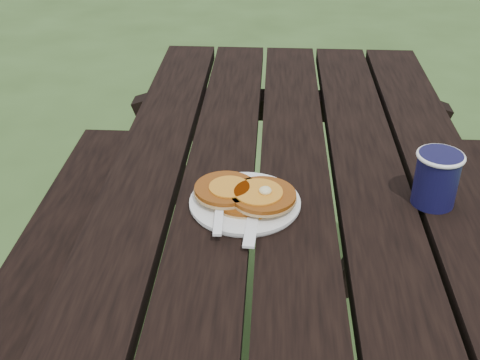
{
  "coord_description": "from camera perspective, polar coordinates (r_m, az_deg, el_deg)",
  "views": [
    {
      "loc": [
        -0.05,
        -0.89,
        1.37
      ],
      "look_at": [
        -0.1,
        0.03,
        0.8
      ],
      "focal_mm": 45.0,
      "sensor_mm": 36.0,
      "label": 1
    }
  ],
  "objects": [
    {
      "name": "coffee_cup",
      "position": [
        1.14,
        18.18,
        0.39
      ],
      "size": [
        0.09,
        0.09,
        0.1
      ],
      "rotation": [
        0.0,
        0.0,
        0.16
      ],
      "color": "#0F0E35",
      "rests_on": "picnic_table"
    },
    {
      "name": "plate",
      "position": [
        1.11,
        0.47,
        -2.21
      ],
      "size": [
        0.25,
        0.25,
        0.01
      ],
      "primitive_type": "cylinder",
      "rotation": [
        0.0,
        0.0,
        0.27
      ],
      "color": "white",
      "rests_on": "picnic_table"
    },
    {
      "name": "fork",
      "position": [
        1.05,
        -2.02,
        -3.46
      ],
      "size": [
        0.04,
        0.16,
        0.01
      ],
      "primitive_type": null,
      "rotation": [
        0.0,
        0.0,
        0.03
      ],
      "color": "white",
      "rests_on": "plate"
    },
    {
      "name": "pancake_stack",
      "position": [
        1.1,
        0.51,
        -1.37
      ],
      "size": [
        0.19,
        0.14,
        0.04
      ],
      "rotation": [
        0.0,
        0.0,
        0.02
      ],
      "color": "#89420F",
      "rests_on": "plate"
    },
    {
      "name": "knife",
      "position": [
        1.06,
        1.27,
        -3.43
      ],
      "size": [
        0.03,
        0.18,
        0.0
      ],
      "primitive_type": "cube",
      "rotation": [
        0.0,
        0.0,
        -0.05
      ],
      "color": "white",
      "rests_on": "plate"
    }
  ]
}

